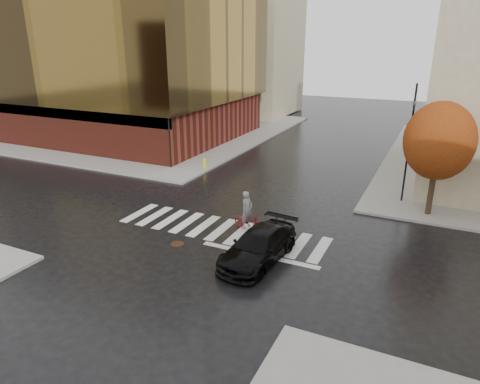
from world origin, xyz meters
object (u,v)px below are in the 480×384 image
(sedan, at_px, (259,246))
(traffic_light_nw, at_px, (169,121))
(fire_hydrant, at_px, (205,163))
(cyclist, at_px, (248,217))
(traffic_light_ne, at_px, (410,137))

(sedan, distance_m, traffic_light_nw, 16.57)
(fire_hydrant, bearing_deg, cyclist, -48.71)
(sedan, relative_size, traffic_light_ne, 0.71)
(sedan, relative_size, fire_hydrant, 6.59)
(cyclist, height_order, fire_hydrant, cyclist)
(cyclist, distance_m, traffic_light_ne, 11.16)
(sedan, bearing_deg, traffic_light_nw, 143.88)
(sedan, bearing_deg, fire_hydrant, 134.80)
(sedan, relative_size, traffic_light_nw, 0.77)
(cyclist, relative_size, fire_hydrant, 2.83)
(sedan, distance_m, traffic_light_ne, 12.49)
(sedan, bearing_deg, traffic_light_ne, 69.72)
(traffic_light_ne, height_order, fire_hydrant, traffic_light_ne)
(traffic_light_ne, relative_size, fire_hydrant, 9.32)
(cyclist, height_order, traffic_light_ne, traffic_light_ne)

